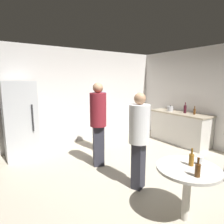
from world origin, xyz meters
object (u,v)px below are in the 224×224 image
object	(u,v)px
foreground_table	(188,175)
plastic_cup_white	(200,161)
person_in_white_shirt	(139,134)
refrigerator	(20,120)
person_in_maroon_shirt	(98,118)
kettle	(170,109)
person_in_navy_shirt	(99,113)
wine_bottle_on_counter	(185,109)
beer_bottle_on_counter	(194,111)
beer_bottle_brown	(198,170)
beer_bottle_amber	(191,159)

from	to	relation	value
foreground_table	plastic_cup_white	xyz separation A→B (m)	(0.19, -0.04, 0.16)
plastic_cup_white	person_in_white_shirt	world-z (taller)	person_in_white_shirt
refrigerator	person_in_maroon_shirt	size ratio (longest dim) A/B	1.02
kettle	person_in_navy_shirt	bearing A→B (deg)	169.26
wine_bottle_on_counter	person_in_white_shirt	xyz separation A→B (m)	(-2.61, -1.01, -0.07)
beer_bottle_on_counter	plastic_cup_white	distance (m)	2.97
beer_bottle_brown	person_in_navy_shirt	distance (m)	3.06
foreground_table	kettle	bearing A→B (deg)	43.29
refrigerator	foreground_table	size ratio (longest dim) A/B	2.25
person_in_maroon_shirt	person_in_navy_shirt	size ratio (longest dim) A/B	1.03
kettle	person_in_maroon_shirt	distance (m)	2.70
beer_bottle_brown	person_in_navy_shirt	xyz separation A→B (m)	(0.46, 3.02, 0.19)
beer_bottle_on_counter	person_in_navy_shirt	distance (m)	2.57
beer_bottle_on_counter	beer_bottle_brown	xyz separation A→B (m)	(-2.76, -1.86, -0.17)
person_in_white_shirt	beer_bottle_brown	bearing A→B (deg)	-28.88
beer_bottle_amber	plastic_cup_white	xyz separation A→B (m)	(0.12, -0.05, -0.03)
beer_bottle_on_counter	beer_bottle_amber	distance (m)	3.04
person_in_white_shirt	person_in_navy_shirt	bearing A→B (deg)	147.05
wine_bottle_on_counter	plastic_cup_white	world-z (taller)	wine_bottle_on_counter
foreground_table	beer_bottle_amber	world-z (taller)	beer_bottle_amber
person_in_navy_shirt	refrigerator	bearing A→B (deg)	-137.64
refrigerator	person_in_navy_shirt	world-z (taller)	refrigerator
refrigerator	wine_bottle_on_counter	size ratio (longest dim) A/B	5.81
beer_bottle_brown	person_in_maroon_shirt	distance (m)	2.27
wine_bottle_on_counter	person_in_navy_shirt	size ratio (longest dim) A/B	0.18
refrigerator	wine_bottle_on_counter	bearing A→B (deg)	-20.77
beer_bottle_amber	person_in_navy_shirt	distance (m)	2.82
wine_bottle_on_counter	beer_bottle_amber	world-z (taller)	wine_bottle_on_counter
person_in_maroon_shirt	person_in_navy_shirt	xyz separation A→B (m)	(0.46, 0.76, -0.04)
wine_bottle_on_counter	person_in_white_shirt	world-z (taller)	person_in_white_shirt
refrigerator	beer_bottle_amber	xyz separation A→B (m)	(1.49, -3.45, -0.08)
kettle	beer_bottle_amber	world-z (taller)	kettle
person_in_white_shirt	beer_bottle_on_counter	bearing A→B (deg)	82.63
kettle	beer_bottle_amber	size ratio (longest dim) A/B	1.06
wine_bottle_on_counter	person_in_navy_shirt	bearing A→B (deg)	158.89
wine_bottle_on_counter	beer_bottle_brown	size ratio (longest dim) A/B	1.35
beer_bottle_brown	refrigerator	bearing A→B (deg)	109.34
foreground_table	beer_bottle_brown	size ratio (longest dim) A/B	3.48
person_in_navy_shirt	beer_bottle_brown	bearing A→B (deg)	-36.01
beer_bottle_on_counter	beer_bottle_brown	distance (m)	3.33
beer_bottle_amber	person_in_white_shirt	bearing A→B (deg)	94.98
beer_bottle_brown	person_in_navy_shirt	bearing A→B (deg)	81.32
beer_bottle_on_counter	plastic_cup_white	xyz separation A→B (m)	(-2.44, -1.69, -0.19)
refrigerator	beer_bottle_brown	world-z (taller)	refrigerator
beer_bottle_amber	wine_bottle_on_counter	bearing A→B (deg)	37.19
kettle	plastic_cup_white	distance (m)	3.39
kettle	beer_bottle_brown	size ratio (longest dim) A/B	1.06
refrigerator	kettle	size ratio (longest dim) A/B	7.38
person_in_navy_shirt	beer_bottle_on_counter	bearing A→B (deg)	35.84
wine_bottle_on_counter	person_in_navy_shirt	world-z (taller)	person_in_navy_shirt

